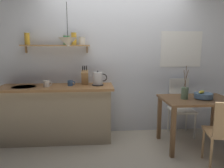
{
  "coord_description": "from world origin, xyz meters",
  "views": [
    {
      "loc": [
        -0.35,
        -2.99,
        1.49
      ],
      "look_at": [
        -0.1,
        0.25,
        0.95
      ],
      "focal_mm": 32.67,
      "sensor_mm": 36.0,
      "label": 1
    }
  ],
  "objects_px": {
    "fruit_bowl": "(203,95)",
    "coffee_mug_by_sink": "(47,84)",
    "twig_vase": "(185,93)",
    "pendant_lamp": "(68,42)",
    "dining_table": "(196,106)",
    "dining_chair_far": "(180,104)",
    "knife_block": "(85,77)",
    "coffee_mug_spare": "(70,83)",
    "electric_kettle": "(98,79)"
  },
  "relations": [
    {
      "from": "dining_table",
      "to": "coffee_mug_by_sink",
      "type": "relative_size",
      "value": 8.04
    },
    {
      "from": "knife_block",
      "to": "dining_table",
      "type": "bearing_deg",
      "value": -16.28
    },
    {
      "from": "fruit_bowl",
      "to": "twig_vase",
      "type": "bearing_deg",
      "value": 176.67
    },
    {
      "from": "fruit_bowl",
      "to": "coffee_mug_by_sink",
      "type": "xyz_separation_m",
      "value": [
        -2.39,
        0.35,
        0.15
      ]
    },
    {
      "from": "electric_kettle",
      "to": "pendant_lamp",
      "type": "bearing_deg",
      "value": -160.33
    },
    {
      "from": "dining_table",
      "to": "dining_chair_far",
      "type": "height_order",
      "value": "dining_chair_far"
    },
    {
      "from": "dining_chair_far",
      "to": "coffee_mug_by_sink",
      "type": "distance_m",
      "value": 2.32
    },
    {
      "from": "dining_table",
      "to": "pendant_lamp",
      "type": "relative_size",
      "value": 1.63
    },
    {
      "from": "coffee_mug_by_sink",
      "to": "pendant_lamp",
      "type": "height_order",
      "value": "pendant_lamp"
    },
    {
      "from": "dining_table",
      "to": "pendant_lamp",
      "type": "distance_m",
      "value": 2.18
    },
    {
      "from": "dining_chair_far",
      "to": "electric_kettle",
      "type": "distance_m",
      "value": 1.55
    },
    {
      "from": "knife_block",
      "to": "pendant_lamp",
      "type": "height_order",
      "value": "pendant_lamp"
    },
    {
      "from": "coffee_mug_by_sink",
      "to": "dining_table",
      "type": "bearing_deg",
      "value": -8.04
    },
    {
      "from": "dining_table",
      "to": "fruit_bowl",
      "type": "distance_m",
      "value": 0.19
    },
    {
      "from": "dining_chair_far",
      "to": "knife_block",
      "type": "xyz_separation_m",
      "value": [
        -1.68,
        -0.02,
        0.51
      ]
    },
    {
      "from": "twig_vase",
      "to": "coffee_mug_spare",
      "type": "relative_size",
      "value": 4.11
    },
    {
      "from": "dining_table",
      "to": "dining_chair_far",
      "type": "relative_size",
      "value": 1.06
    },
    {
      "from": "fruit_bowl",
      "to": "twig_vase",
      "type": "relative_size",
      "value": 0.54
    },
    {
      "from": "electric_kettle",
      "to": "dining_table",
      "type": "bearing_deg",
      "value": -15.05
    },
    {
      "from": "coffee_mug_spare",
      "to": "pendant_lamp",
      "type": "xyz_separation_m",
      "value": [
        0.0,
        -0.15,
        0.65
      ]
    },
    {
      "from": "pendant_lamp",
      "to": "electric_kettle",
      "type": "bearing_deg",
      "value": 19.67
    },
    {
      "from": "dining_table",
      "to": "knife_block",
      "type": "xyz_separation_m",
      "value": [
        -1.71,
        0.5,
        0.4
      ]
    },
    {
      "from": "dining_table",
      "to": "coffee_mug_spare",
      "type": "bearing_deg",
      "value": 168.49
    },
    {
      "from": "dining_chair_far",
      "to": "fruit_bowl",
      "type": "xyz_separation_m",
      "value": [
        0.12,
        -0.54,
        0.28
      ]
    },
    {
      "from": "fruit_bowl",
      "to": "coffee_mug_by_sink",
      "type": "relative_size",
      "value": 2.07
    },
    {
      "from": "dining_table",
      "to": "fruit_bowl",
      "type": "bearing_deg",
      "value": -15.99
    },
    {
      "from": "coffee_mug_by_sink",
      "to": "pendant_lamp",
      "type": "bearing_deg",
      "value": -12.67
    },
    {
      "from": "pendant_lamp",
      "to": "dining_table",
      "type": "bearing_deg",
      "value": -7.16
    },
    {
      "from": "coffee_mug_by_sink",
      "to": "knife_block",
      "type": "bearing_deg",
      "value": 16.51
    },
    {
      "from": "dining_table",
      "to": "coffee_mug_spare",
      "type": "relative_size",
      "value": 8.61
    },
    {
      "from": "knife_block",
      "to": "coffee_mug_by_sink",
      "type": "distance_m",
      "value": 0.62
    },
    {
      "from": "dining_table",
      "to": "electric_kettle",
      "type": "distance_m",
      "value": 1.6
    },
    {
      "from": "fruit_bowl",
      "to": "knife_block",
      "type": "relative_size",
      "value": 0.84
    },
    {
      "from": "twig_vase",
      "to": "pendant_lamp",
      "type": "distance_m",
      "value": 1.91
    },
    {
      "from": "fruit_bowl",
      "to": "knife_block",
      "type": "height_order",
      "value": "knife_block"
    },
    {
      "from": "dining_table",
      "to": "dining_chair_far",
      "type": "distance_m",
      "value": 0.53
    },
    {
      "from": "electric_kettle",
      "to": "knife_block",
      "type": "distance_m",
      "value": 0.24
    },
    {
      "from": "fruit_bowl",
      "to": "electric_kettle",
      "type": "distance_m",
      "value": 1.65
    },
    {
      "from": "fruit_bowl",
      "to": "knife_block",
      "type": "xyz_separation_m",
      "value": [
        -1.8,
        0.52,
        0.23
      ]
    },
    {
      "from": "coffee_mug_by_sink",
      "to": "pendant_lamp",
      "type": "xyz_separation_m",
      "value": [
        0.36,
        -0.08,
        0.64
      ]
    },
    {
      "from": "twig_vase",
      "to": "electric_kettle",
      "type": "height_order",
      "value": "twig_vase"
    },
    {
      "from": "electric_kettle",
      "to": "coffee_mug_by_sink",
      "type": "bearing_deg",
      "value": -174.53
    },
    {
      "from": "coffee_mug_by_sink",
      "to": "pendant_lamp",
      "type": "relative_size",
      "value": 0.2
    },
    {
      "from": "coffee_mug_spare",
      "to": "twig_vase",
      "type": "bearing_deg",
      "value": -13.04
    },
    {
      "from": "dining_table",
      "to": "coffee_mug_spare",
      "type": "distance_m",
      "value": 2.01
    },
    {
      "from": "twig_vase",
      "to": "coffee_mug_by_sink",
      "type": "xyz_separation_m",
      "value": [
        -2.1,
        0.33,
        0.11
      ]
    },
    {
      "from": "dining_table",
      "to": "twig_vase",
      "type": "relative_size",
      "value": 2.1
    },
    {
      "from": "dining_chair_far",
      "to": "pendant_lamp",
      "type": "height_order",
      "value": "pendant_lamp"
    },
    {
      "from": "coffee_mug_by_sink",
      "to": "coffee_mug_spare",
      "type": "height_order",
      "value": "coffee_mug_by_sink"
    },
    {
      "from": "twig_vase",
      "to": "electric_kettle",
      "type": "distance_m",
      "value": 1.37
    }
  ]
}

